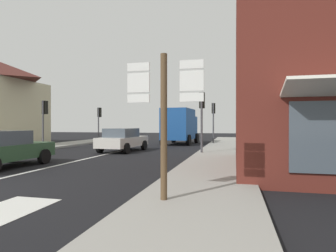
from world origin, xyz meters
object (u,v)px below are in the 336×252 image
sedan_far (123,139)px  traffic_light_near_right (202,109)px  route_sign_post (164,115)px  sedan_near (1,149)px  delivery_truck (180,125)px  traffic_light_far_right (213,114)px  traffic_light_far_left (99,117)px  traffic_light_near_left (44,113)px

sedan_far → traffic_light_near_right: size_ratio=1.22×
route_sign_post → sedan_near: bearing=155.3°
delivery_truck → traffic_light_near_right: bearing=-70.4°
sedan_far → delivery_truck: delivery_truck is taller
sedan_far → route_sign_post: bearing=-63.2°
route_sign_post → traffic_light_far_right: size_ratio=0.90×
delivery_truck → traffic_light_far_right: size_ratio=1.43×
sedan_far → traffic_light_far_left: traffic_light_far_left is taller
sedan_far → delivery_truck: (2.29, 7.24, 0.89)m
traffic_light_far_right → traffic_light_near_left: bearing=-143.1°
route_sign_post → traffic_light_near_right: traffic_light_near_right is taller
sedan_far → traffic_light_near_left: bearing=-178.1°
traffic_light_near_left → traffic_light_near_right: bearing=-2.9°
sedan_far → traffic_light_near_left: size_ratio=1.30×
route_sign_post → traffic_light_far_left: size_ratio=0.96×
traffic_light_near_left → traffic_light_far_left: (-0.00, 7.83, -0.01)m
sedan_far → traffic_light_far_left: bearing=126.3°
sedan_near → traffic_light_near_right: traffic_light_near_right is taller
sedan_far → route_sign_post: size_ratio=1.35×
sedan_near → traffic_light_near_right: size_ratio=1.19×
route_sign_post → traffic_light_far_right: traffic_light_far_right is taller
route_sign_post → traffic_light_near_left: 15.49m
route_sign_post → traffic_light_near_right: (-0.39, 10.21, 0.71)m
traffic_light_far_right → traffic_light_near_right: bearing=-90.0°
traffic_light_near_left → traffic_light_near_right: 10.77m
sedan_far → traffic_light_far_right: bearing=57.0°
traffic_light_near_left → traffic_light_near_right: (10.75, -0.54, 0.16)m
traffic_light_near_left → sedan_near: bearing=-63.6°
traffic_light_far_right → route_sign_post: bearing=-88.8°
traffic_light_near_left → traffic_light_near_right: traffic_light_near_right is taller
delivery_truck → route_sign_post: size_ratio=1.60×
route_sign_post → traffic_light_far_left: traffic_light_far_left is taller
sedan_near → sedan_far: (1.99, 7.48, 0.00)m
sedan_far → traffic_light_near_left: (-5.62, -0.19, 1.70)m
sedan_near → traffic_light_near_right: bearing=43.5°
delivery_truck → route_sign_post: bearing=-79.9°
delivery_truck → traffic_light_near_left: (-7.91, -7.43, 0.81)m
traffic_light_near_left → delivery_truck: bearing=43.2°
sedan_near → traffic_light_far_right: 17.06m
sedan_near → traffic_light_near_left: size_ratio=1.26×
traffic_light_near_left → traffic_light_far_left: size_ratio=1.00×
sedan_far → route_sign_post: route_sign_post is taller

